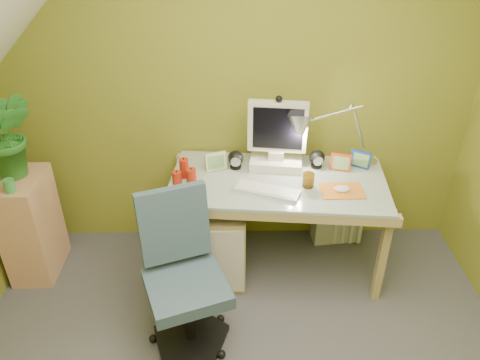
{
  "coord_description": "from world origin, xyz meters",
  "views": [
    {
      "loc": [
        -0.04,
        -1.36,
        2.31
      ],
      "look_at": [
        0.0,
        1.0,
        0.85
      ],
      "focal_mm": 35.0,
      "sensor_mm": 36.0,
      "label": 1
    }
  ],
  "objects_px": {
    "monitor": "(277,134)",
    "desk_lamp": "(348,121)",
    "potted_plant": "(9,135)",
    "desk": "(276,226)",
    "task_chair": "(187,287)",
    "side_ledge": "(31,226)",
    "radiator": "(337,219)"
  },
  "relations": [
    {
      "from": "desk_lamp",
      "to": "radiator",
      "type": "xyz_separation_m",
      "value": [
        0.05,
        0.14,
        -0.88
      ]
    },
    {
      "from": "monitor",
      "to": "desk_lamp",
      "type": "bearing_deg",
      "value": 7.67
    },
    {
      "from": "desk",
      "to": "radiator",
      "type": "height_order",
      "value": "desk"
    },
    {
      "from": "desk",
      "to": "desk_lamp",
      "type": "distance_m",
      "value": 0.85
    },
    {
      "from": "potted_plant",
      "to": "radiator",
      "type": "distance_m",
      "value": 2.34
    },
    {
      "from": "potted_plant",
      "to": "task_chair",
      "type": "height_order",
      "value": "potted_plant"
    },
    {
      "from": "desk",
      "to": "potted_plant",
      "type": "distance_m",
      "value": 1.79
    },
    {
      "from": "potted_plant",
      "to": "task_chair",
      "type": "relative_size",
      "value": 0.64
    },
    {
      "from": "monitor",
      "to": "radiator",
      "type": "relative_size",
      "value": 1.3
    },
    {
      "from": "task_chair",
      "to": "radiator",
      "type": "relative_size",
      "value": 2.43
    },
    {
      "from": "desk",
      "to": "desk_lamp",
      "type": "relative_size",
      "value": 2.09
    },
    {
      "from": "potted_plant",
      "to": "radiator",
      "type": "relative_size",
      "value": 1.56
    },
    {
      "from": "desk_lamp",
      "to": "side_ledge",
      "type": "xyz_separation_m",
      "value": [
        -2.11,
        -0.16,
        -0.69
      ]
    },
    {
      "from": "desk",
      "to": "monitor",
      "type": "relative_size",
      "value": 2.9
    },
    {
      "from": "monitor",
      "to": "task_chair",
      "type": "bearing_deg",
      "value": -116.25
    },
    {
      "from": "radiator",
      "to": "monitor",
      "type": "bearing_deg",
      "value": -170.99
    },
    {
      "from": "task_chair",
      "to": "radiator",
      "type": "bearing_deg",
      "value": 22.15
    },
    {
      "from": "potted_plant",
      "to": "radiator",
      "type": "bearing_deg",
      "value": 6.52
    },
    {
      "from": "potted_plant",
      "to": "radiator",
      "type": "xyz_separation_m",
      "value": [
        2.17,
        0.25,
        -0.85
      ]
    },
    {
      "from": "task_chair",
      "to": "desk_lamp",
      "type": "bearing_deg",
      "value": 19.17
    },
    {
      "from": "monitor",
      "to": "desk_lamp",
      "type": "relative_size",
      "value": 0.72
    },
    {
      "from": "desk",
      "to": "desk_lamp",
      "type": "height_order",
      "value": "desk_lamp"
    },
    {
      "from": "task_chair",
      "to": "desk",
      "type": "bearing_deg",
      "value": 29.11
    },
    {
      "from": "desk_lamp",
      "to": "radiator",
      "type": "relative_size",
      "value": 1.81
    },
    {
      "from": "monitor",
      "to": "potted_plant",
      "type": "bearing_deg",
      "value": -168.63
    },
    {
      "from": "monitor",
      "to": "radiator",
      "type": "height_order",
      "value": "monitor"
    },
    {
      "from": "monitor",
      "to": "potted_plant",
      "type": "height_order",
      "value": "potted_plant"
    },
    {
      "from": "desk",
      "to": "potted_plant",
      "type": "relative_size",
      "value": 2.43
    },
    {
      "from": "side_ledge",
      "to": "task_chair",
      "type": "relative_size",
      "value": 0.85
    },
    {
      "from": "monitor",
      "to": "potted_plant",
      "type": "distance_m",
      "value": 1.67
    },
    {
      "from": "monitor",
      "to": "task_chair",
      "type": "xyz_separation_m",
      "value": [
        -0.55,
        -0.82,
        -0.53
      ]
    },
    {
      "from": "side_ledge",
      "to": "task_chair",
      "type": "distance_m",
      "value": 1.3
    }
  ]
}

